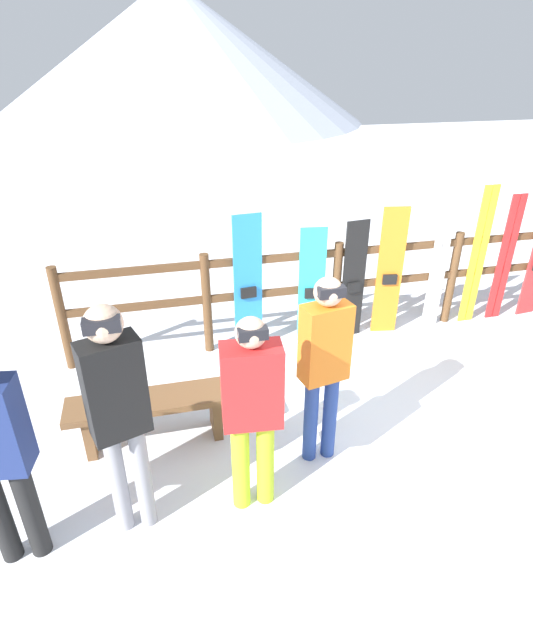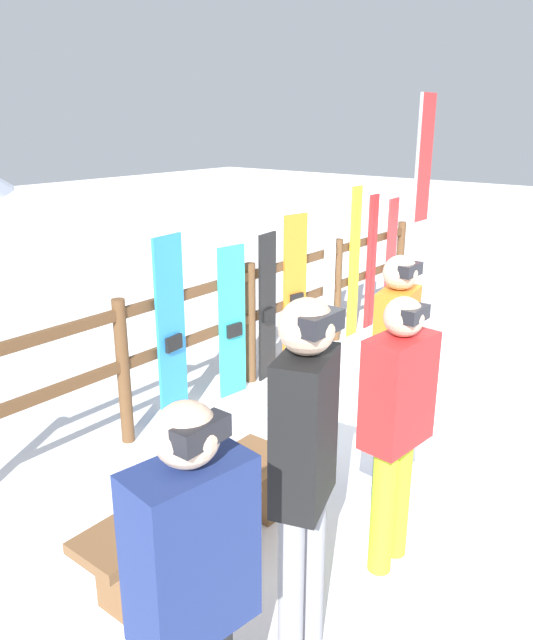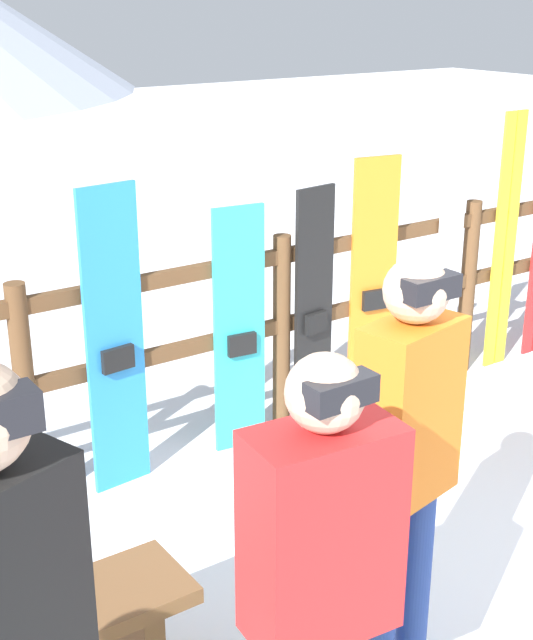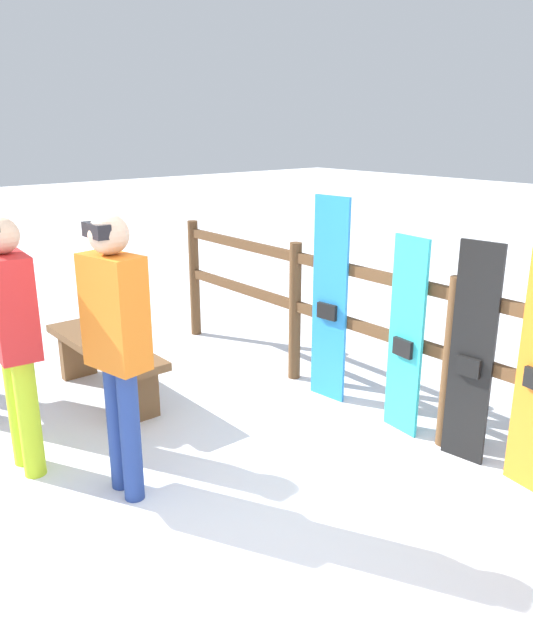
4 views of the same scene
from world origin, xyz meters
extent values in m
plane|color=white|center=(0.00, 0.00, 0.00)|extent=(40.00, 40.00, 0.00)
cylinder|color=brown|center=(-1.50, 1.77, 0.58)|extent=(0.10, 0.10, 1.16)
cylinder|color=brown|center=(0.00, 1.77, 0.58)|extent=(0.10, 0.10, 1.16)
cylinder|color=brown|center=(1.50, 1.77, 0.58)|extent=(0.10, 0.10, 1.16)
cylinder|color=brown|center=(3.00, 1.77, 0.58)|extent=(0.10, 0.10, 1.16)
cube|color=brown|center=(0.00, 1.77, 0.64)|extent=(6.00, 0.05, 0.08)
cube|color=brown|center=(0.00, 1.77, 1.04)|extent=(6.00, 0.05, 0.08)
cube|color=brown|center=(-2.16, 0.38, 0.42)|extent=(1.42, 0.36, 0.06)
cube|color=brown|center=(-2.69, 0.38, 0.20)|extent=(0.08, 0.29, 0.39)
cube|color=brown|center=(-1.63, 0.38, 0.20)|extent=(0.08, 0.29, 0.39)
cylinder|color=#B7D826|center=(-1.57, -0.48, 0.38)|extent=(0.13, 0.13, 0.76)
cylinder|color=#B7D826|center=(-1.38, -0.48, 0.38)|extent=(0.13, 0.13, 0.76)
cube|color=red|center=(-1.47, -0.48, 1.07)|extent=(0.43, 0.26, 0.60)
sphere|color=#D8B293|center=(-1.47, -0.48, 1.47)|extent=(0.21, 0.21, 0.21)
cube|color=black|center=(-1.47, -0.54, 1.50)|extent=(0.19, 0.07, 0.07)
cylinder|color=gray|center=(-2.42, -0.49, 0.43)|extent=(0.12, 0.12, 0.85)
cylinder|color=gray|center=(-2.25, -0.49, 0.43)|extent=(0.12, 0.12, 0.85)
cube|color=black|center=(-2.33, -0.49, 1.19)|extent=(0.41, 0.30, 0.68)
sphere|color=#D8B293|center=(-2.33, -0.49, 1.65)|extent=(0.23, 0.23, 0.23)
cube|color=black|center=(-2.33, -0.56, 1.68)|extent=(0.21, 0.08, 0.08)
cylinder|color=navy|center=(-0.92, -0.13, 0.40)|extent=(0.12, 0.12, 0.79)
cylinder|color=navy|center=(-0.76, -0.13, 0.40)|extent=(0.12, 0.12, 0.79)
cube|color=orange|center=(-0.84, -0.13, 1.10)|extent=(0.39, 0.26, 0.63)
sphere|color=#D8B293|center=(-0.84, -0.13, 1.52)|extent=(0.21, 0.21, 0.21)
cube|color=black|center=(-0.84, -0.20, 1.55)|extent=(0.19, 0.08, 0.08)
cube|color=navy|center=(-3.07, -0.56, 1.09)|extent=(0.44, 0.28, 0.62)
sphere|color=#D8B293|center=(-3.07, -0.56, 1.51)|extent=(0.21, 0.21, 0.21)
cube|color=black|center=(-3.07, -0.62, 1.54)|extent=(0.19, 0.07, 0.07)
cube|color=#288CE0|center=(-1.05, 1.72, 0.79)|extent=(0.32, 0.06, 1.57)
cube|color=black|center=(-1.05, 1.69, 0.71)|extent=(0.18, 0.05, 0.12)
cube|color=#2DBFCC|center=(-0.32, 1.72, 0.69)|extent=(0.30, 0.06, 1.38)
cube|color=black|center=(-0.32, 1.69, 0.62)|extent=(0.17, 0.05, 0.12)
cube|color=black|center=(0.18, 1.72, 0.71)|extent=(0.28, 0.06, 1.42)
cube|color=black|center=(0.18, 1.69, 0.64)|extent=(0.16, 0.05, 0.12)
cube|color=orange|center=(0.62, 1.72, 0.77)|extent=(0.30, 0.07, 1.54)
cube|color=black|center=(0.62, 1.69, 0.69)|extent=(0.17, 0.06, 0.12)
cube|color=white|center=(1.20, 1.72, 0.87)|extent=(0.09, 0.02, 1.75)
cube|color=white|center=(1.30, 1.72, 0.87)|extent=(0.09, 0.02, 1.75)
cube|color=yellow|center=(1.70, 1.72, 0.86)|extent=(0.09, 0.02, 1.71)
cube|color=yellow|center=(1.81, 1.72, 0.86)|extent=(0.09, 0.02, 1.71)
cube|color=red|center=(2.10, 1.72, 0.79)|extent=(0.09, 0.02, 1.59)
cube|color=red|center=(2.20, 1.72, 0.79)|extent=(0.09, 0.02, 1.59)
cube|color=red|center=(2.63, 1.72, 0.75)|extent=(0.28, 0.05, 1.50)
cube|color=black|center=(2.63, 1.69, 0.67)|extent=(0.15, 0.05, 0.12)
cylinder|color=#99999E|center=(2.60, 1.44, 1.35)|extent=(0.04, 0.04, 2.69)
cube|color=red|center=(2.80, 1.44, 1.96)|extent=(0.36, 0.01, 1.46)
camera|label=1|loc=(-2.01, -3.13, 3.01)|focal=28.00mm
camera|label=2|loc=(-4.23, -1.80, 2.43)|focal=35.00mm
camera|label=3|loc=(-2.73, -2.06, 2.41)|focal=50.00mm
camera|label=4|loc=(2.14, -1.54, 2.08)|focal=35.00mm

